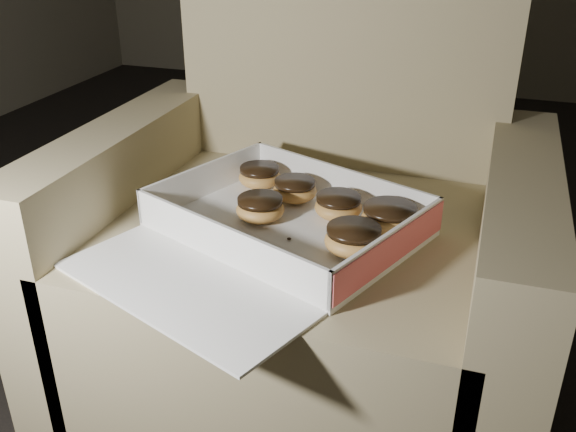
{
  "coord_description": "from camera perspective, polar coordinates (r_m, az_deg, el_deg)",
  "views": [
    {
      "loc": [
        0.14,
        -1.07,
        0.9
      ],
      "look_at": [
        -0.16,
        -0.15,
        0.42
      ],
      "focal_mm": 40.0,
      "sensor_mm": 36.0,
      "label": 1
    }
  ],
  "objects": [
    {
      "name": "bakery_box",
      "position": [
        1.06,
        -1.38,
        -1.54
      ],
      "size": [
        0.56,
        0.6,
        0.07
      ],
      "rotation": [
        0.0,
        0.0,
        -0.38
      ],
      "color": "white",
      "rests_on": "armchair"
    },
    {
      "name": "donut_b",
      "position": [
        1.0,
        5.84,
        -2.07
      ],
      "size": [
        0.09,
        0.09,
        0.05
      ],
      "color": "gold",
      "rests_on": "bakery_box"
    },
    {
      "name": "donut_f",
      "position": [
        1.23,
        -2.54,
        3.59
      ],
      "size": [
        0.08,
        0.08,
        0.04
      ],
      "color": "gold",
      "rests_on": "bakery_box"
    },
    {
      "name": "crumb_a",
      "position": [
        0.95,
        5.76,
        -5.27
      ],
      "size": [
        0.01,
        0.01,
        0.0
      ],
      "primitive_type": "ellipsoid",
      "color": "black",
      "rests_on": "bakery_box"
    },
    {
      "name": "crumb_b",
      "position": [
        1.05,
        0.1,
        -2.04
      ],
      "size": [
        0.01,
        0.01,
        0.0
      ],
      "primitive_type": "ellipsoid",
      "color": "black",
      "rests_on": "bakery_box"
    },
    {
      "name": "floor",
      "position": [
        1.41,
        8.58,
        -13.66
      ],
      "size": [
        4.5,
        4.5,
        0.0
      ],
      "primitive_type": "plane",
      "color": "black",
      "rests_on": "ground"
    },
    {
      "name": "donut_a",
      "position": [
        1.11,
        4.5,
        0.91
      ],
      "size": [
        0.08,
        0.08,
        0.04
      ],
      "color": "gold",
      "rests_on": "bakery_box"
    },
    {
      "name": "donut_e",
      "position": [
        1.17,
        0.61,
        2.36
      ],
      "size": [
        0.08,
        0.08,
        0.04
      ],
      "color": "gold",
      "rests_on": "bakery_box"
    },
    {
      "name": "crumb_c",
      "position": [
        1.08,
        -7.84,
        -1.31
      ],
      "size": [
        0.01,
        0.01,
        0.0
      ],
      "primitive_type": "ellipsoid",
      "color": "black",
      "rests_on": "bakery_box"
    },
    {
      "name": "donut_d",
      "position": [
        1.1,
        -2.49,
        0.72
      ],
      "size": [
        0.08,
        0.08,
        0.04
      ],
      "color": "gold",
      "rests_on": "bakery_box"
    },
    {
      "name": "donut_c",
      "position": [
        1.07,
        9.01,
        -0.18
      ],
      "size": [
        0.09,
        0.09,
        0.05
      ],
      "color": "gold",
      "rests_on": "bakery_box"
    },
    {
      "name": "armchair",
      "position": [
        1.24,
        1.73,
        -3.9
      ],
      "size": [
        0.84,
        0.71,
        0.88
      ],
      "color": "#8D815A",
      "rests_on": "floor"
    }
  ]
}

